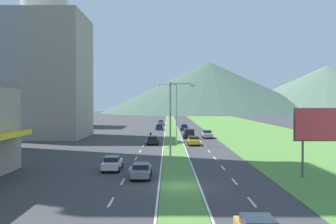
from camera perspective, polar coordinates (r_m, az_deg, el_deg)
ground_plane at (r=34.09m, az=1.75°, el=-10.81°), size 600.00×600.00×0.00m
grass_median at (r=93.59m, az=0.69°, el=-3.03°), size 3.20×240.00×0.06m
grass_verge_right at (r=96.04m, az=13.09°, el=-2.95°), size 24.00×240.00×0.06m
lane_dash_left_2 at (r=29.30m, az=-8.22°, el=-12.85°), size 0.16×2.80×0.01m
lane_dash_left_3 at (r=36.45m, az=-6.51°, el=-10.01°), size 0.16×2.80×0.01m
lane_dash_left_4 at (r=43.69m, az=-5.39°, el=-8.11°), size 0.16×2.80×0.01m
lane_dash_left_5 at (r=50.97m, az=-4.59°, el=-6.75°), size 0.16×2.80×0.01m
lane_dash_left_6 at (r=58.28m, az=-3.99°, el=-5.72°), size 0.16×2.80×0.01m
lane_dash_left_7 at (r=65.61m, az=-3.53°, el=-4.93°), size 0.16×2.80×0.01m
lane_dash_left_8 at (r=72.96m, az=-3.16°, el=-4.29°), size 0.16×2.80×0.01m
lane_dash_left_9 at (r=80.31m, az=-2.86°, el=-3.77°), size 0.16×2.80×0.01m
lane_dash_right_2 at (r=29.63m, az=12.21°, el=-12.70°), size 0.16×2.80×0.01m
lane_dash_right_3 at (r=36.72m, az=9.75°, el=-9.94°), size 0.16×2.80×0.01m
lane_dash_right_4 at (r=43.91m, az=8.12°, el=-8.07°), size 0.16×2.80×0.01m
lane_dash_right_5 at (r=51.16m, az=6.95°, el=-6.72°), size 0.16×2.80×0.01m
lane_dash_right_6 at (r=58.45m, az=6.08°, el=-5.71°), size 0.16×2.80×0.01m
lane_dash_right_7 at (r=65.76m, az=5.41°, el=-4.92°), size 0.16×2.80×0.01m
lane_dash_right_8 at (r=73.09m, az=4.87°, el=-4.28°), size 0.16×2.80×0.01m
lane_dash_right_9 at (r=80.43m, az=4.43°, el=-3.77°), size 0.16×2.80×0.01m
edge_line_median_left at (r=93.59m, az=-0.38°, el=-3.04°), size 0.16×240.00×0.01m
edge_line_median_right at (r=93.62m, az=1.76°, el=-3.04°), size 0.16×240.00×0.01m
domed_building at (r=85.60m, az=-17.43°, el=6.39°), size 16.94×16.94×35.97m
midrise_colored at (r=123.67m, az=-15.91°, el=2.15°), size 16.43×16.43×18.02m
hill_far_center at (r=284.98m, az=6.15°, el=3.57°), size 156.89×156.89×36.42m
hill_far_right at (r=310.46m, az=22.30°, el=3.13°), size 154.41×154.41×34.71m
street_lamp_near at (r=42.10m, az=0.83°, el=-1.10°), size 2.76×0.38×9.40m
street_lamp_mid at (r=66.65m, az=1.01°, el=0.33°), size 3.41×0.28×10.45m
billboard_roadside at (r=40.02m, az=21.66°, el=-2.05°), size 5.44×0.28×6.69m
car_0 at (r=37.79m, az=-3.81°, el=-8.47°), size 1.87×4.60×1.42m
car_1 at (r=125.73m, az=-0.95°, el=-1.55°), size 1.86×4.41×1.61m
car_2 at (r=80.05m, az=5.82°, el=-3.22°), size 1.99×4.71×1.58m
car_3 at (r=101.87m, az=2.46°, el=-2.24°), size 1.87×4.67×1.58m
car_4 at (r=66.44m, az=3.81°, el=-4.19°), size 1.97×4.00×1.52m
car_6 at (r=103.54m, az=-1.18°, el=-2.19°), size 1.90×4.01×1.51m
car_7 at (r=42.30m, az=-8.01°, el=-7.38°), size 1.87×4.42×1.51m
car_8 at (r=67.48m, az=-2.15°, el=-4.10°), size 1.99×4.58×1.50m
pickup_truck_0 at (r=78.92m, az=3.15°, el=-3.15°), size 2.18×5.40×2.00m
motorcycle_rider at (r=72.14m, az=-2.45°, el=-3.77°), size 0.36×2.00×1.80m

